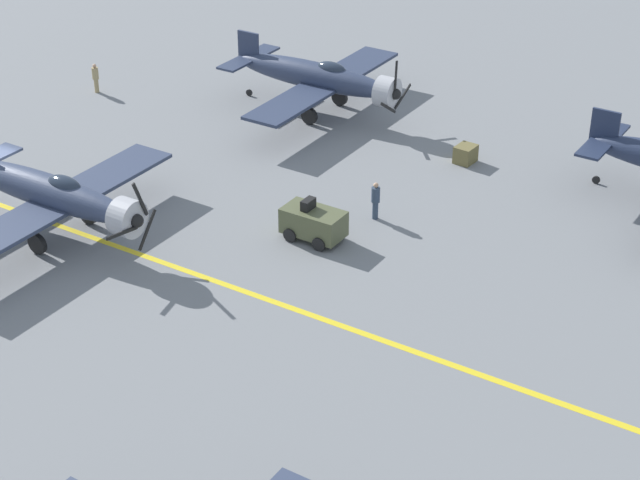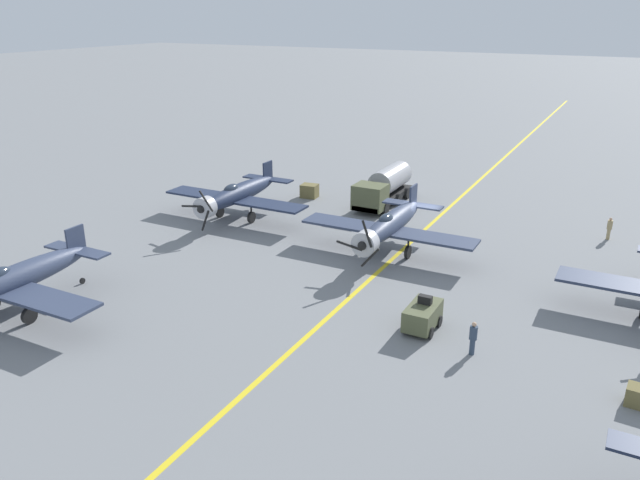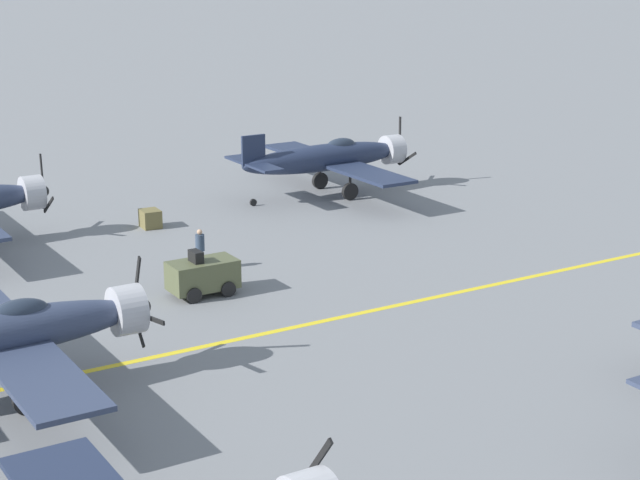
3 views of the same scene
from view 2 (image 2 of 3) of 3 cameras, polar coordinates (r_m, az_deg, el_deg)
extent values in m
plane|color=slate|center=(46.03, 8.89, 0.33)|extent=(400.00, 400.00, 0.00)
cube|color=yellow|center=(46.03, 8.89, 0.33)|extent=(0.30, 160.00, 0.01)
ellipsoid|color=#222D46|center=(49.47, -7.31, 4.33)|extent=(1.50, 9.50, 1.42)
cylinder|color=#B7B7BC|center=(46.06, -10.46, 2.94)|extent=(1.57, 0.90, 1.58)
ellipsoid|color=#232D3D|center=(48.43, -8.11, 4.64)|extent=(0.80, 1.70, 0.76)
cube|color=#222D46|center=(48.97, -7.80, 3.73)|extent=(12.00, 2.10, 0.16)
cube|color=#222D46|center=(52.70, -4.79, 5.60)|extent=(4.40, 1.10, 0.12)
cube|color=#222D46|center=(52.54, -4.81, 6.29)|extent=(0.14, 1.30, 1.60)
sphere|color=black|center=(45.69, -10.84, 2.77)|extent=(0.56, 0.56, 0.56)
cube|color=black|center=(45.17, -10.37, 3.52)|extent=(1.17, 0.06, 1.47)
cube|color=black|center=(45.74, -10.45, 1.75)|extent=(0.80, 0.06, 1.67)
cube|color=black|center=(46.19, -11.70, 3.05)|extent=(1.75, 0.06, 0.36)
cylinder|color=black|center=(48.33, -6.31, 2.79)|extent=(0.14, 0.14, 1.26)
cylinder|color=black|center=(48.53, -6.28, 2.08)|extent=(0.22, 0.90, 0.90)
cylinder|color=black|center=(50.01, -9.18, 3.26)|extent=(0.14, 0.14, 1.26)
cylinder|color=black|center=(50.20, -9.14, 2.57)|extent=(0.22, 0.90, 0.90)
cylinder|color=black|center=(53.30, -4.69, 3.52)|extent=(0.12, 0.36, 0.36)
ellipsoid|color=#343E58|center=(37.35, -25.92, -3.07)|extent=(1.50, 9.50, 1.42)
cube|color=#343E58|center=(37.08, -26.76, -3.95)|extent=(12.00, 2.10, 0.16)
cube|color=#343E58|center=(39.60, -21.33, -0.86)|extent=(4.40, 1.10, 0.12)
cube|color=#343E58|center=(39.38, -21.45, 0.02)|extent=(0.14, 1.30, 1.60)
cylinder|color=black|center=(36.18, -25.19, -5.38)|extent=(0.14, 0.14, 1.26)
cylinder|color=black|center=(36.44, -25.04, -6.27)|extent=(0.22, 0.90, 0.90)
cylinder|color=black|center=(40.37, -20.90, -3.51)|extent=(0.12, 0.36, 0.36)
ellipsoid|color=#323C56|center=(42.37, 6.60, 1.60)|extent=(1.50, 9.50, 1.42)
cylinder|color=#B7B7BC|center=(38.49, 4.17, -0.29)|extent=(1.58, 0.90, 1.58)
ellipsoid|color=#232D3D|center=(41.18, 6.05, 1.89)|extent=(0.80, 1.70, 0.76)
cube|color=#323C56|center=(41.81, 6.20, 0.86)|extent=(12.00, 2.10, 0.16)
cube|color=#323C56|center=(45.99, 8.48, 3.23)|extent=(4.40, 1.10, 0.12)
cube|color=#323C56|center=(45.80, 8.53, 4.00)|extent=(0.14, 1.30, 1.60)
sphere|color=black|center=(38.06, 3.86, -0.53)|extent=(0.56, 0.56, 0.56)
cube|color=black|center=(38.10, 4.60, -1.62)|extent=(1.22, 0.06, 1.44)
cube|color=black|center=(38.44, 2.68, -0.51)|extent=(1.75, 0.06, 0.42)
cube|color=black|center=(37.66, 4.32, 0.56)|extent=(0.75, 0.06, 1.69)
cylinder|color=black|center=(41.54, 8.09, -0.28)|extent=(0.14, 0.14, 1.26)
cylinder|color=black|center=(41.77, 8.04, -1.09)|extent=(0.22, 0.90, 0.90)
cylinder|color=black|center=(42.56, 4.30, 0.38)|extent=(0.14, 0.14, 1.26)
cylinder|color=black|center=(42.78, 4.27, -0.41)|extent=(0.22, 0.90, 0.90)
cylinder|color=black|center=(46.67, 8.38, 0.88)|extent=(0.12, 0.36, 0.36)
cube|color=black|center=(53.12, 5.85, 3.92)|extent=(2.25, 8.00, 0.40)
cube|color=#515638|center=(50.27, 4.60, 3.96)|extent=(2.50, 2.08, 2.00)
cylinder|color=#9E9EA3|center=(53.95, 6.43, 5.60)|extent=(2.10, 4.96, 2.10)
cylinder|color=black|center=(50.53, 6.02, 2.90)|extent=(0.30, 1.00, 1.00)
cylinder|color=black|center=(51.41, 3.57, 3.28)|extent=(0.30, 1.00, 1.00)
cylinder|color=black|center=(53.11, 7.19, 3.72)|extent=(0.30, 1.00, 1.00)
cylinder|color=black|center=(53.94, 4.83, 4.08)|extent=(0.30, 1.00, 1.00)
cylinder|color=black|center=(54.98, 7.97, 4.27)|extent=(0.30, 1.00, 1.00)
cylinder|color=black|center=(55.79, 5.68, 4.60)|extent=(0.30, 1.00, 1.00)
cube|color=#515638|center=(32.75, 9.36, -6.79)|extent=(1.40, 2.60, 1.10)
cube|color=black|center=(32.64, 9.59, -5.40)|extent=(0.70, 0.36, 0.44)
cylinder|color=black|center=(32.21, 10.06, -8.36)|extent=(0.20, 0.60, 0.60)
cylinder|color=black|center=(32.58, 7.75, -7.87)|extent=(0.20, 0.60, 0.60)
cylinder|color=black|center=(33.42, 10.83, -7.29)|extent=(0.20, 0.60, 0.60)
cylinder|color=black|center=(33.78, 8.60, -6.83)|extent=(0.20, 0.60, 0.60)
cylinder|color=#334256|center=(31.18, 13.74, -9.45)|extent=(0.26, 0.26, 0.82)
cylinder|color=#334256|center=(30.82, 13.85, -8.24)|extent=(0.38, 0.38, 0.68)
sphere|color=tan|center=(30.61, 13.93, -7.50)|extent=(0.22, 0.22, 0.22)
cylinder|color=tan|center=(49.35, 24.86, 0.48)|extent=(0.24, 0.24, 0.78)
cylinder|color=tan|center=(49.13, 24.98, 1.27)|extent=(0.36, 0.36, 0.65)
sphere|color=tan|center=(49.01, 25.06, 1.74)|extent=(0.21, 0.21, 0.21)
cube|color=brown|center=(29.97, 27.15, -12.62)|extent=(1.08, 0.92, 0.85)
cube|color=brown|center=(54.83, -0.97, 4.51)|extent=(1.53, 1.32, 1.17)
camera|label=1|loc=(42.52, -57.45, 20.54)|focal=60.00mm
camera|label=3|loc=(62.62, -18.02, 17.38)|focal=60.00mm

